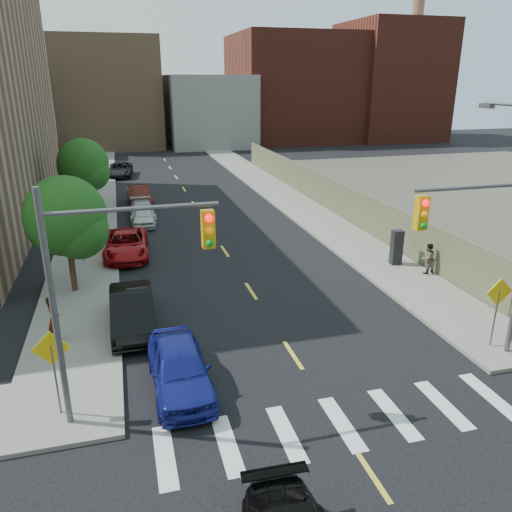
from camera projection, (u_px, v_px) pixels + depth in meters
sidewalk_nw at (96, 185)px, 46.61m from camera, size 3.50×73.00×0.15m
sidewalk_ne at (256, 177)px, 50.46m from camera, size 3.50×73.00×0.15m
fence_north at (325, 192)px, 38.26m from camera, size 0.12×44.00×2.50m
gravel_lot at (505, 189)px, 45.05m from camera, size 36.00×42.00×0.06m
bg_bldg_midwest at (109, 93)px, 72.27m from camera, size 14.00×16.00×15.00m
bg_bldg_center at (207, 110)px, 74.77m from camera, size 12.00×16.00×10.00m
bg_bldg_east at (292, 89)px, 79.06m from camera, size 18.00×18.00×16.00m
bg_bldg_fareast at (389, 82)px, 80.88m from camera, size 14.00×16.00×18.00m
smokestack at (414, 49)px, 80.20m from camera, size 1.80×1.80×28.00m
signal_nw at (110, 275)px, 13.29m from camera, size 4.59×0.30×7.00m
signal_ne at (490, 239)px, 16.27m from camera, size 4.59×0.30×7.00m
warn_sign_nw at (53, 358)px, 14.15m from camera, size 1.06×0.06×2.83m
warn_sign_ne at (498, 300)px, 17.87m from camera, size 1.06×0.06×2.83m
warn_sign_midwest at (80, 228)px, 26.41m from camera, size 1.06×0.06×2.83m
tree_west_near at (66, 221)px, 22.27m from camera, size 3.66×3.64×5.52m
tree_west_far at (83, 167)px, 35.90m from camera, size 3.66×3.64×5.52m
parked_car_blue at (180, 368)px, 15.90m from camera, size 1.93×4.59×1.55m
parked_car_black at (132, 311)px, 19.81m from camera, size 1.67×4.76×1.57m
parked_car_red at (126, 244)px, 27.98m from camera, size 2.62×5.24×1.42m
parked_car_silver at (142, 211)px, 35.41m from camera, size 1.76×4.32×1.25m
parked_car_white at (144, 216)px, 34.02m from camera, size 1.68×3.82×1.28m
parked_car_maroon at (139, 196)px, 39.33m from camera, size 1.95×4.71×1.52m
parked_car_grey at (120, 170)px, 51.00m from camera, size 2.81×5.28×1.41m
payphone at (397, 247)px, 26.33m from camera, size 0.58×0.48×1.85m
pedestrian_west at (54, 319)px, 18.45m from camera, size 0.68×0.80×1.85m
pedestrian_east at (428, 259)px, 25.09m from camera, size 0.83×0.69×1.57m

